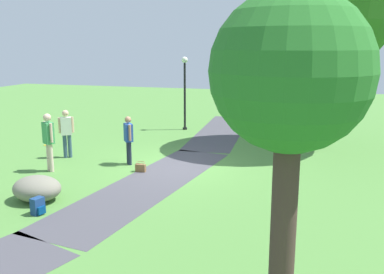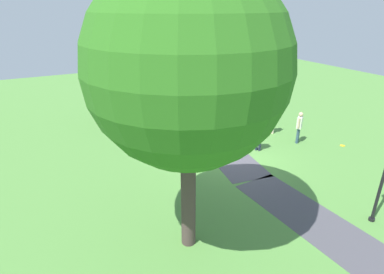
{
  "view_description": "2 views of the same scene",
  "coord_description": "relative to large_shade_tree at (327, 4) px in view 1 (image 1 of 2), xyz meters",
  "views": [
    {
      "loc": [
        12.63,
        4.25,
        3.87
      ],
      "look_at": [
        -0.65,
        0.35,
        0.86
      ],
      "focal_mm": 39.83,
      "sensor_mm": 36.0,
      "label": 1
    },
    {
      "loc": [
        -10.71,
        7.69,
        6.68
      ],
      "look_at": [
        0.53,
        1.97,
        1.28
      ],
      "focal_mm": 28.97,
      "sensor_mm": 36.0,
      "label": 2
    }
  ],
  "objects": [
    {
      "name": "young_tree_near_path",
      "position": [
        11.3,
        -0.47,
        -1.81
      ],
      "size": [
        2.02,
        2.02,
        4.56
      ],
      "color": "#45322C",
      "rests_on": "ground"
    },
    {
      "name": "passerby_on_path",
      "position": [
        5.65,
        -7.99,
        -4.21
      ],
      "size": [
        0.39,
        0.46,
        1.82
      ],
      "color": "beige",
      "rests_on": "ground"
    },
    {
      "name": "footpath_segment_near",
      "position": [
        -1.98,
        -4.24,
        -5.27
      ],
      "size": [
        8.1,
        2.39,
        0.01
      ],
      "color": "#47454C",
      "rests_on": "ground"
    },
    {
      "name": "lamp_post",
      "position": [
        -1.88,
        -5.94,
        -3.21
      ],
      "size": [
        0.28,
        0.28,
        3.33
      ],
      "color": "black",
      "rests_on": "ground"
    },
    {
      "name": "frisbee_on_grass",
      "position": [
        2.69,
        -10.18,
        -5.27
      ],
      "size": [
        0.25,
        0.25,
        0.02
      ],
      "color": "gold",
      "rests_on": "ground"
    },
    {
      "name": "backpack_by_boulder",
      "position": [
        8.73,
        -6.22,
        -5.09
      ],
      "size": [
        0.32,
        0.31,
        0.4
      ],
      "color": "navy",
      "rests_on": "ground"
    },
    {
      "name": "handbag_on_grass",
      "position": [
        4.92,
        -5.27,
        -5.14
      ],
      "size": [
        0.27,
        0.32,
        0.31
      ],
      "color": "brown",
      "rests_on": "ground"
    },
    {
      "name": "woman_with_handbag",
      "position": [
        4.24,
        -5.96,
        -4.36
      ],
      "size": [
        0.43,
        0.41,
        1.6
      ],
      "color": "#1C2236",
      "rests_on": "ground"
    },
    {
      "name": "ground_plane",
      "position": [
        4.03,
        -4.4,
        -5.28
      ],
      "size": [
        48.0,
        48.0,
        0.0
      ],
      "primitive_type": "plane",
      "color": "#4F833B"
    },
    {
      "name": "lawn_boulder",
      "position": [
        7.96,
        -6.79,
        -4.96
      ],
      "size": [
        1.21,
        1.39,
        0.63
      ],
      "color": "gray",
      "rests_on": "ground"
    },
    {
      "name": "large_shade_tree",
      "position": [
        0.0,
        0.0,
        0.0
      ],
      "size": [
        5.01,
        5.01,
        7.8
      ],
      "color": "#493936",
      "rests_on": "ground"
    },
    {
      "name": "footpath_segment_mid",
      "position": [
        5.97,
        -4.57,
        -5.27
      ],
      "size": [
        8.19,
        3.03,
        0.01
      ],
      "color": "#47454C",
      "rests_on": "ground"
    },
    {
      "name": "man_near_boulder",
      "position": [
        4.05,
        -8.38,
        -4.31
      ],
      "size": [
        0.4,
        0.45,
        1.68
      ],
      "color": "#334D64",
      "rests_on": "ground"
    }
  ]
}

